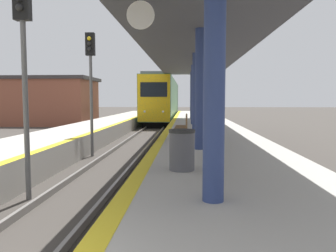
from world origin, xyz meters
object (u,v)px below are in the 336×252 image
at_px(train, 163,100).
at_px(signal_mid, 91,71).
at_px(signal_near, 23,49).
at_px(trash_bin, 182,150).
at_px(bench, 183,127).

distance_m(train, signal_mid, 22.81).
distance_m(signal_near, signal_mid, 5.87).
bearing_deg(train, signal_mid, -93.30).
relative_size(train, signal_near, 4.25).
bearing_deg(signal_near, signal_mid, 92.06).
height_order(trash_bin, bench, bench).
bearing_deg(trash_bin, signal_near, 170.78).
distance_m(train, bench, 24.27).
relative_size(trash_bin, bench, 0.54).
bearing_deg(signal_mid, train, 86.70).
height_order(signal_near, signal_mid, same).
height_order(signal_mid, bench, signal_mid).
bearing_deg(bench, signal_near, -128.35).
height_order(signal_near, trash_bin, signal_near).
bearing_deg(trash_bin, signal_mid, 120.48).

